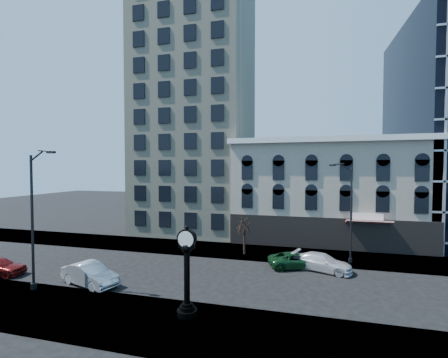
# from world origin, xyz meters

# --- Properties ---
(ground) EXTENTS (160.00, 160.00, 0.00)m
(ground) POSITION_xyz_m (0.00, 0.00, 0.00)
(ground) COLOR black
(ground) RESTS_ON ground
(sidewalk_far) EXTENTS (160.00, 6.00, 0.12)m
(sidewalk_far) POSITION_xyz_m (0.00, 8.00, 0.06)
(sidewalk_far) COLOR gray
(sidewalk_far) RESTS_ON ground
(sidewalk_near) EXTENTS (160.00, 6.00, 0.12)m
(sidewalk_near) POSITION_xyz_m (0.00, -8.00, 0.06)
(sidewalk_near) COLOR gray
(sidewalk_near) RESTS_ON ground
(cream_tower) EXTENTS (15.90, 15.40, 42.50)m
(cream_tower) POSITION_xyz_m (-6.11, 18.88, 19.32)
(cream_tower) COLOR #C0B99A
(cream_tower) RESTS_ON ground
(victorian_row) EXTENTS (22.60, 11.19, 12.50)m
(victorian_row) POSITION_xyz_m (12.00, 15.89, 6.00)
(victorian_row) COLOR #ACA08E
(victorian_row) RESTS_ON ground
(street_clock) EXTENTS (1.24, 1.24, 5.45)m
(street_clock) POSITION_xyz_m (2.49, -6.82, 2.58)
(street_clock) COLOR black
(street_clock) RESTS_ON sidewalk_near
(street_lamp_near) EXTENTS (2.70, 0.48, 10.42)m
(street_lamp_near) POSITION_xyz_m (-9.12, -6.05, 7.99)
(street_lamp_near) COLOR black
(street_lamp_near) RESTS_ON sidewalk_near
(street_lamp_far) EXTENTS (2.34, 1.18, 9.55)m
(street_lamp_far) POSITION_xyz_m (13.03, 6.26, 7.33)
(street_lamp_far) COLOR black
(street_lamp_far) RESTS_ON sidewalk_far
(bare_tree_far) EXTENTS (2.60, 2.60, 4.47)m
(bare_tree_far) POSITION_xyz_m (3.46, 6.77, 3.49)
(bare_tree_far) COLOR black
(bare_tree_far) RESTS_ON sidewalk_far
(car_near_b) EXTENTS (5.36, 3.17, 1.67)m
(car_near_b) POSITION_xyz_m (-6.60, -4.04, 0.83)
(car_near_b) COLOR #A5A8AD
(car_near_b) RESTS_ON ground
(car_far_a) EXTENTS (5.37, 3.83, 1.36)m
(car_far_a) POSITION_xyz_m (8.68, 4.11, 0.68)
(car_far_a) COLOR #143F1E
(car_far_a) RESTS_ON ground
(car_far_b) EXTENTS (5.49, 3.58, 1.48)m
(car_far_b) POSITION_xyz_m (10.98, 3.87, 0.74)
(car_far_b) COLOR silver
(car_far_b) RESTS_ON ground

